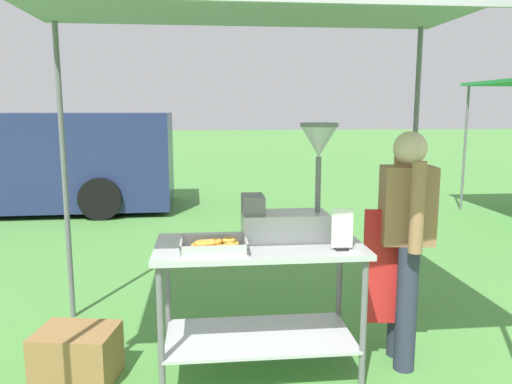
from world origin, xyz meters
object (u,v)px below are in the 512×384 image
at_px(stall_canopy, 258,5).
at_px(donut_cart, 259,280).
at_px(donut_tray, 214,246).
at_px(vendor, 405,237).
at_px(donut_fryer, 291,201).
at_px(supply_crate, 77,355).
at_px(menu_sign, 342,232).
at_px(van_navy, 2,160).

height_order(stall_canopy, donut_cart, stall_canopy).
bearing_deg(donut_tray, vendor, 9.32).
bearing_deg(donut_cart, donut_fryer, 22.88).
bearing_deg(vendor, supply_crate, -179.42).
bearing_deg(supply_crate, vendor, 0.58).
xyz_separation_m(stall_canopy, vendor, (0.99, -0.03, -1.48)).
distance_m(menu_sign, vendor, 0.58).
bearing_deg(van_navy, vendor, -50.47).
height_order(donut_tray, van_navy, van_navy).
height_order(donut_fryer, menu_sign, donut_fryer).
xyz_separation_m(vendor, supply_crate, (-2.18, -0.02, -0.73)).
bearing_deg(donut_tray, donut_fryer, 25.06).
height_order(donut_tray, donut_fryer, donut_fryer).
xyz_separation_m(donut_cart, menu_sign, (0.49, -0.20, 0.35)).
distance_m(stall_canopy, donut_tray, 1.50).
bearing_deg(van_navy, donut_tray, -59.73).
relative_size(vendor, van_navy, 0.28).
relative_size(supply_crate, van_navy, 0.10).
xyz_separation_m(menu_sign, vendor, (0.51, 0.26, -0.11)).
distance_m(donut_tray, vendor, 1.30).
height_order(stall_canopy, menu_sign, stall_canopy).
bearing_deg(van_navy, stall_canopy, -56.63).
distance_m(donut_tray, menu_sign, 0.78).
bearing_deg(stall_canopy, supply_crate, -177.28).
relative_size(stall_canopy, donut_fryer, 4.14).
relative_size(menu_sign, supply_crate, 0.46).
xyz_separation_m(menu_sign, supply_crate, (-1.67, 0.24, -0.84)).
bearing_deg(donut_tray, van_navy, 120.27).
distance_m(donut_fryer, supply_crate, 1.72).
relative_size(donut_tray, van_navy, 0.07).
height_order(donut_fryer, vendor, donut_fryer).
xyz_separation_m(donut_tray, menu_sign, (0.78, -0.05, 0.08)).
distance_m(stall_canopy, van_navy, 7.11).
bearing_deg(donut_tray, stall_canopy, 40.05).
xyz_separation_m(donut_tray, supply_crate, (-0.89, 0.19, -0.76)).
relative_size(donut_fryer, menu_sign, 2.96).
xyz_separation_m(donut_cart, vendor, (0.99, 0.06, 0.24)).
bearing_deg(donut_cart, stall_canopy, 90.00).
relative_size(stall_canopy, van_navy, 0.55).
bearing_deg(van_navy, donut_fryer, -55.15).
bearing_deg(supply_crate, van_navy, 114.22).
distance_m(vendor, van_navy, 7.57).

